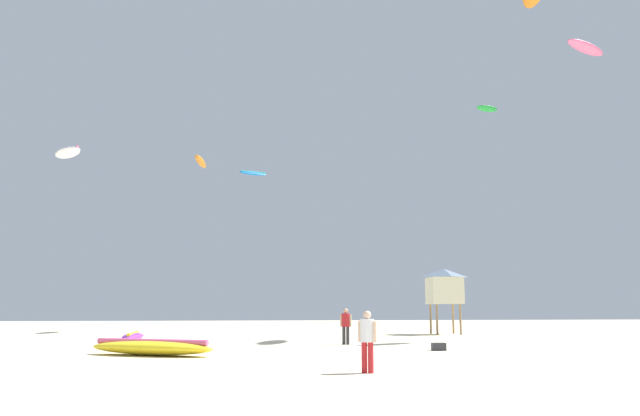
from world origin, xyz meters
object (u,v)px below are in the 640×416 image
(person_foreground, at_px, (367,336))
(lifeguard_tower, at_px, (444,286))
(kite_aloft_1, at_px, (253,173))
(kite_aloft_0, at_px, (201,162))
(kite_aloft_4, at_px, (586,48))
(kite_grounded_mid, at_px, (133,336))
(cooler_box, at_px, (439,347))
(kite_grounded_near, at_px, (151,348))
(person_midground, at_px, (346,323))
(kite_aloft_6, at_px, (487,109))
(kite_aloft_5, at_px, (67,153))

(person_foreground, height_order, lifeguard_tower, lifeguard_tower)
(kite_aloft_1, bearing_deg, kite_aloft_0, -126.14)
(kite_aloft_0, xyz_separation_m, kite_aloft_4, (23.33, -13.34, 4.32))
(kite_grounded_mid, xyz_separation_m, cooler_box, (14.07, -8.85, -0.05))
(person_foreground, relative_size, kite_aloft_0, 0.50)
(kite_grounded_near, distance_m, kite_aloft_4, 29.54)
(cooler_box, distance_m, kite_aloft_4, 21.46)
(person_midground, bearing_deg, kite_aloft_6, 164.49)
(person_foreground, bearing_deg, kite_grounded_near, 80.53)
(lifeguard_tower, xyz_separation_m, kite_aloft_5, (-25.76, 6.14, 9.65))
(lifeguard_tower, bearing_deg, kite_aloft_1, 135.55)
(person_midground, relative_size, kite_aloft_1, 0.70)
(cooler_box, height_order, kite_aloft_6, kite_aloft_6)
(person_foreground, xyz_separation_m, kite_aloft_0, (-7.52, 28.93, 11.42))
(kite_aloft_0, xyz_separation_m, kite_aloft_1, (3.87, 5.30, 0.29))
(cooler_box, relative_size, kite_aloft_4, 0.16)
(person_foreground, height_order, kite_aloft_5, kite_aloft_5)
(cooler_box, bearing_deg, person_midground, 127.87)
(cooler_box, bearing_deg, kite_grounded_near, -172.66)
(kite_grounded_near, height_order, cooler_box, kite_grounded_near)
(kite_aloft_5, bearing_deg, kite_aloft_0, 4.82)
(lifeguard_tower, height_order, kite_aloft_0, kite_aloft_0)
(person_midground, xyz_separation_m, kite_aloft_4, (14.71, 3.17, 15.77))
(kite_grounded_near, relative_size, kite_aloft_6, 2.24)
(person_foreground, xyz_separation_m, kite_aloft_6, (17.11, 35.08, 18.21))
(lifeguard_tower, xyz_separation_m, kite_aloft_6, (8.29, 13.09, 16.17))
(lifeguard_tower, relative_size, kite_aloft_0, 1.20)
(person_midground, bearing_deg, person_foreground, 14.70)
(kite_aloft_0, bearing_deg, kite_aloft_5, -175.18)
(kite_grounded_mid, relative_size, kite_aloft_6, 1.54)
(lifeguard_tower, bearing_deg, cooler_box, -107.77)
(cooler_box, bearing_deg, kite_grounded_mid, 147.82)
(lifeguard_tower, relative_size, kite_aloft_1, 1.70)
(kite_grounded_mid, height_order, kite_aloft_0, kite_aloft_0)
(kite_grounded_near, xyz_separation_m, kite_grounded_mid, (-2.63, 10.32, -0.09))
(lifeguard_tower, bearing_deg, kite_aloft_0, 157.00)
(kite_grounded_near, xyz_separation_m, cooler_box, (11.44, 1.47, -0.13))
(person_foreground, xyz_separation_m, person_midground, (1.10, 12.43, -0.02))
(kite_grounded_near, height_order, lifeguard_tower, lifeguard_tower)
(kite_grounded_near, distance_m, kite_aloft_0, 25.32)
(person_foreground, relative_size, kite_aloft_4, 0.48)
(cooler_box, bearing_deg, lifeguard_tower, 72.23)
(cooler_box, height_order, kite_aloft_4, kite_aloft_4)
(kite_grounded_mid, height_order, kite_aloft_5, kite_aloft_5)
(kite_aloft_5, height_order, kite_aloft_6, kite_aloft_6)
(person_midground, height_order, kite_aloft_5, kite_aloft_5)
(kite_grounded_near, relative_size, kite_aloft_5, 1.47)
(person_midground, xyz_separation_m, kite_aloft_6, (16.01, 22.65, 18.23))
(person_midground, xyz_separation_m, kite_aloft_0, (-8.62, 16.50, 11.44))
(cooler_box, xyz_separation_m, kite_aloft_6, (12.72, 26.89, 19.06))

